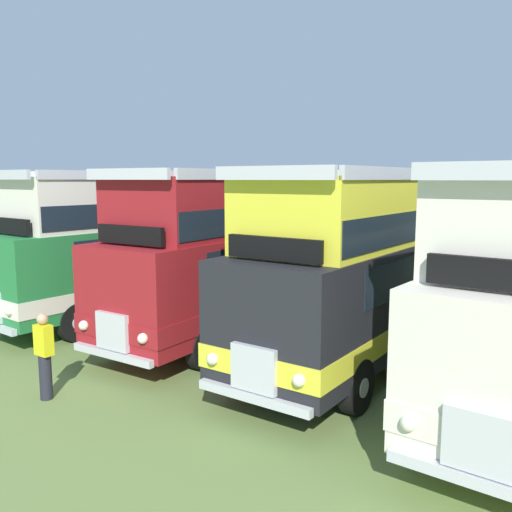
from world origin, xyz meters
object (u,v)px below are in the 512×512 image
Objects in this scene: bus_second_in_row at (248,247)px; bus_third_in_row at (376,259)px; bus_first_in_row at (144,239)px; marshal_person at (44,355)px.

bus_second_in_row is 1.01× the size of bus_third_in_row.
bus_first_in_row is 5.84× the size of marshal_person.
bus_second_in_row is at bearing 178.42° from bus_third_in_row.
bus_third_in_row is 7.74m from marshal_person.
marshal_person is (3.79, -6.22, -1.47)m from bus_first_in_row.
bus_first_in_row is 0.99× the size of bus_second_in_row.
bus_third_in_row reaches higher than marshal_person.
bus_second_in_row is 3.95m from bus_third_in_row.
marshal_person is (-0.15, -6.51, -1.47)m from bus_second_in_row.
marshal_person is at bearing -122.62° from bus_third_in_row.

